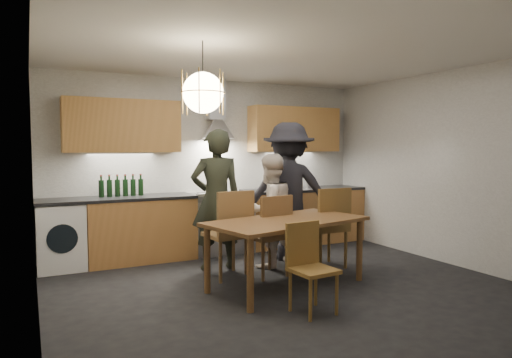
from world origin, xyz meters
name	(u,v)px	position (x,y,z in m)	size (l,w,h in m)	color
ground	(286,287)	(0.00, 0.00, 0.00)	(5.00, 5.00, 0.00)	black
room_shell	(286,135)	(0.00, 0.00, 1.71)	(5.02, 4.52, 2.61)	silver
counter_run	(221,222)	(0.02, 1.95, 0.45)	(5.00, 0.62, 0.90)	tan
range_stove	(220,223)	(0.00, 1.94, 0.44)	(0.90, 0.60, 0.92)	silver
wall_fixtures	(217,127)	(0.00, 2.07, 1.87)	(4.30, 0.54, 1.10)	tan
pendant_lamp	(203,93)	(-1.00, -0.10, 2.10)	(0.43, 0.43, 0.70)	black
dining_table	(287,227)	(0.03, 0.02, 0.67)	(1.96, 1.28, 0.76)	brown
chair_back_left	(231,228)	(-0.41, 0.58, 0.61)	(0.52, 0.52, 1.06)	brown
chair_back_mid	(271,230)	(0.05, 0.43, 0.57)	(0.51, 0.51, 1.00)	brown
chair_back_right	(329,222)	(0.91, 0.45, 0.60)	(0.49, 0.49, 1.05)	brown
chair_front	(308,261)	(-0.18, -0.73, 0.49)	(0.41, 0.41, 0.85)	brown
person_left	(216,200)	(-0.40, 1.09, 0.90)	(0.66, 0.43, 1.80)	black
person_mid	(270,211)	(0.27, 0.87, 0.74)	(0.72, 0.56, 1.48)	beige
person_right	(289,191)	(0.71, 1.13, 0.96)	(1.24, 0.71, 1.91)	black
mixing_bowl	(273,188)	(0.89, 1.94, 0.93)	(0.27, 0.27, 0.07)	#AAABAE
stock_pot	(309,184)	(1.60, 1.96, 0.96)	(0.18, 0.18, 0.12)	#ADADB0
wine_bottles	(121,185)	(-1.41, 2.03, 1.05)	(0.60, 0.07, 0.30)	black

